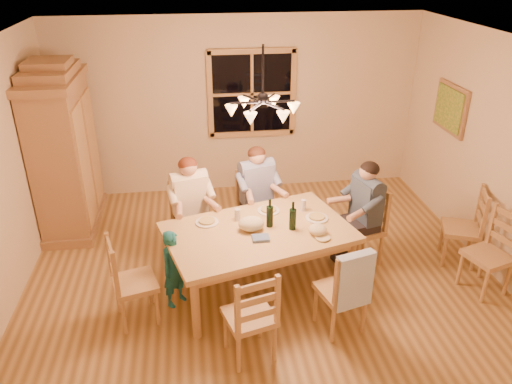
{
  "coord_description": "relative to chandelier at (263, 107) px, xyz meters",
  "views": [
    {
      "loc": [
        -0.72,
        -4.86,
        3.54
      ],
      "look_at": [
        -0.06,
        0.1,
        1.07
      ],
      "focal_mm": 35.0,
      "sensor_mm": 36.0,
      "label": 1
    }
  ],
  "objects": [
    {
      "name": "floor",
      "position": [
        0.0,
        0.0,
        -2.08
      ],
      "size": [
        5.5,
        5.5,
        0.0
      ],
      "primitive_type": "plane",
      "color": "olive",
      "rests_on": "ground"
    },
    {
      "name": "ceiling",
      "position": [
        0.0,
        0.0,
        0.62
      ],
      "size": [
        5.5,
        5.0,
        0.02
      ],
      "primitive_type": "cube",
      "color": "white",
      "rests_on": "wall_back"
    },
    {
      "name": "wall_back",
      "position": [
        0.0,
        2.5,
        -0.73
      ],
      "size": [
        5.5,
        0.02,
        2.7
      ],
      "primitive_type": "cube",
      "color": "beige",
      "rests_on": "floor"
    },
    {
      "name": "wall_right",
      "position": [
        2.75,
        0.0,
        -0.73
      ],
      "size": [
        0.02,
        5.0,
        2.7
      ],
      "primitive_type": "cube",
      "color": "beige",
      "rests_on": "floor"
    },
    {
      "name": "window",
      "position": [
        0.2,
        2.47,
        -0.53
      ],
      "size": [
        1.3,
        0.06,
        1.3
      ],
      "color": "black",
      "rests_on": "wall_back"
    },
    {
      "name": "painting",
      "position": [
        2.71,
        1.2,
        -0.48
      ],
      "size": [
        0.06,
        0.78,
        0.64
      ],
      "color": "olive",
      "rests_on": "wall_right"
    },
    {
      "name": "chandelier",
      "position": [
        0.0,
        0.0,
        0.0
      ],
      "size": [
        0.77,
        0.68,
        0.71
      ],
      "color": "black",
      "rests_on": "ceiling"
    },
    {
      "name": "armoire",
      "position": [
        -2.42,
        1.6,
        -1.02
      ],
      "size": [
        0.66,
        1.4,
        2.3
      ],
      "color": "olive",
      "rests_on": "floor"
    },
    {
      "name": "dining_table",
      "position": [
        -0.07,
        -0.21,
        -1.41
      ],
      "size": [
        2.24,
        1.7,
        0.76
      ],
      "rotation": [
        0.0,
        0.0,
        0.27
      ],
      "color": "tan",
      "rests_on": "floor"
    },
    {
      "name": "chair_far_left",
      "position": [
        -0.8,
        0.56,
        -1.77
      ],
      "size": [
        0.54,
        0.52,
        0.99
      ],
      "rotation": [
        0.0,
        0.0,
        3.41
      ],
      "color": "tan",
      "rests_on": "floor"
    },
    {
      "name": "chair_far_right",
      "position": [
        0.05,
        0.8,
        -1.77
      ],
      "size": [
        0.54,
        0.52,
        0.99
      ],
      "rotation": [
        0.0,
        0.0,
        3.41
      ],
      "color": "tan",
      "rests_on": "floor"
    },
    {
      "name": "chair_near_left",
      "position": [
        -0.3,
        -1.24,
        -1.77
      ],
      "size": [
        0.54,
        0.52,
        0.99
      ],
      "rotation": [
        0.0,
        0.0,
        0.27
      ],
      "color": "tan",
      "rests_on": "floor"
    },
    {
      "name": "chair_near_right",
      "position": [
        0.66,
        -0.98,
        -1.77
      ],
      "size": [
        0.54,
        0.52,
        0.99
      ],
      "rotation": [
        0.0,
        0.0,
        0.27
      ],
      "color": "tan",
      "rests_on": "floor"
    },
    {
      "name": "chair_end_left",
      "position": [
        -1.4,
        -0.58,
        -1.77
      ],
      "size": [
        0.52,
        0.54,
        0.99
      ],
      "rotation": [
        0.0,
        0.0,
        -1.3
      ],
      "color": "tan",
      "rests_on": "floor"
    },
    {
      "name": "chair_end_right",
      "position": [
        1.26,
        0.16,
        -1.77
      ],
      "size": [
        0.52,
        0.54,
        0.99
      ],
      "rotation": [
        0.0,
        0.0,
        1.84
      ],
      "color": "tan",
      "rests_on": "floor"
    },
    {
      "name": "adult_woman",
      "position": [
        -0.8,
        0.56,
        -1.24
      ],
      "size": [
        0.48,
        0.51,
        0.87
      ],
      "rotation": [
        0.0,
        0.0,
        3.41
      ],
      "color": "beige",
      "rests_on": "floor"
    },
    {
      "name": "adult_plaid_man",
      "position": [
        0.05,
        0.8,
        -1.24
      ],
      "size": [
        0.48,
        0.51,
        0.87
      ],
      "rotation": [
        0.0,
        0.0,
        3.41
      ],
      "color": "#354D93",
      "rests_on": "floor"
    },
    {
      "name": "adult_slate_man",
      "position": [
        1.26,
        0.16,
        -1.24
      ],
      "size": [
        0.51,
        0.48,
        0.87
      ],
      "rotation": [
        0.0,
        0.0,
        1.84
      ],
      "color": "#3A4A5D",
      "rests_on": "floor"
    },
    {
      "name": "towel",
      "position": [
        0.71,
        -1.16,
        -1.38
      ],
      "size": [
        0.39,
        0.2,
        0.58
      ],
      "primitive_type": "cube",
      "rotation": [
        0.0,
        0.0,
        0.27
      ],
      "color": "#B2D1F1",
      "rests_on": "chair_near_right"
    },
    {
      "name": "wine_bottle_a",
      "position": [
        0.07,
        -0.14,
        -1.15
      ],
      "size": [
        0.08,
        0.08,
        0.33
      ],
      "primitive_type": "cylinder",
      "color": "black",
      "rests_on": "dining_table"
    },
    {
      "name": "wine_bottle_b",
      "position": [
        0.3,
        -0.23,
        -1.15
      ],
      "size": [
        0.08,
        0.08,
        0.33
      ],
      "primitive_type": "cylinder",
      "color": "black",
      "rests_on": "dining_table"
    },
    {
      "name": "plate_woman",
      "position": [
        -0.62,
        0.02,
        -1.31
      ],
      "size": [
        0.26,
        0.26,
        0.02
      ],
      "primitive_type": "cylinder",
      "color": "white",
      "rests_on": "dining_table"
    },
    {
      "name": "plate_plaid",
      "position": [
        0.11,
        0.2,
        -1.31
      ],
      "size": [
        0.26,
        0.26,
        0.02
      ],
      "primitive_type": "cylinder",
      "color": "white",
      "rests_on": "dining_table"
    },
    {
      "name": "plate_slate",
      "position": [
        0.62,
        -0.05,
        -1.31
      ],
      "size": [
        0.26,
        0.26,
        0.02
      ],
      "primitive_type": "cylinder",
      "color": "white",
      "rests_on": "dining_table"
    },
    {
      "name": "wine_glass_a",
      "position": [
        -0.27,
        0.04,
        -1.25
      ],
      "size": [
        0.06,
        0.06,
        0.14
      ],
      "primitive_type": "cylinder",
      "color": "silver",
      "rests_on": "dining_table"
    },
    {
      "name": "wine_glass_b",
      "position": [
        0.51,
        0.16,
        -1.25
      ],
      "size": [
        0.06,
        0.06,
        0.14
      ],
      "primitive_type": "cylinder",
      "color": "silver",
      "rests_on": "dining_table"
    },
    {
      "name": "cap",
      "position": [
        0.55,
        -0.38,
        -1.26
      ],
      "size": [
        0.2,
        0.2,
        0.11
      ],
      "primitive_type": "ellipsoid",
      "color": "beige",
      "rests_on": "dining_table"
    },
    {
      "name": "napkin",
      "position": [
        -0.07,
        -0.4,
        -1.3
      ],
      "size": [
        0.21,
        0.18,
        0.03
      ],
      "primitive_type": "cube",
      "rotation": [
        0.0,
        0.0,
        0.27
      ],
      "color": "#546D9B",
      "rests_on": "dining_table"
    },
    {
      "name": "cloth_bundle",
      "position": [
        -0.15,
        -0.19,
        -1.24
      ],
      "size": [
        0.28,
        0.22,
        0.15
      ],
      "primitive_type": "ellipsoid",
      "color": "#C3BC8D",
      "rests_on": "dining_table"
    },
    {
      "name": "child",
      "position": [
        -1.0,
        -0.36,
        -1.63
      ],
      "size": [
        0.38,
        0.38,
        0.9
      ],
      "primitive_type": "imported",
      "rotation": [
        0.0,
        0.0,
        0.79
      ],
      "color": "#1B6F7B",
      "rests_on": "floor"
    },
    {
      "name": "chair_spare_front",
      "position": [
        2.45,
        -0.6,
        -1.77
      ],
      "size": [
        0.53,
        0.54,
        0.99
      ],
      "rotation": [
        0.0,
        0.0,
        1.87
      ],
      "color": "tan",
      "rests_on": "floor"
    },
    {
      "name": "chair_spare_back",
      "position": [
        2.45,
        0.0,
        -1.77
      ],
      "size": [
        0.55,
        0.56,
        0.99
      ],
      "rotation": [
        0.0,
        0.0,
        1.21
      ],
      "color": "tan",
      "rests_on": "floor"
    }
  ]
}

